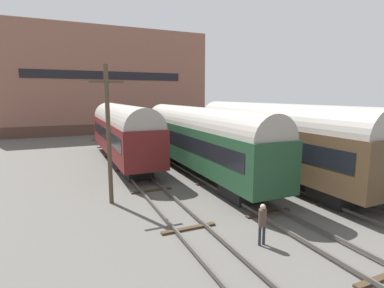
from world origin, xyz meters
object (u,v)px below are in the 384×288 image
Objects in this scene: train_car_maroon at (122,130)px; utility_pole at (109,133)px; train_car_brown at (271,136)px; bench at (344,165)px; person_worker at (262,221)px; train_car_green at (199,137)px.

train_car_maroon is 10.62m from utility_pole.
utility_pole is at bearing -176.93° from train_car_brown.
bench is 10.11m from person_worker.
utility_pole is (-7.08, -3.50, 1.03)m from train_car_green.
bench is (2.59, -4.06, -1.50)m from train_car_brown.
person_worker is (2.15, -17.62, -1.91)m from train_car_maroon.
train_car_brown is 11.56m from utility_pole.
utility_pole is at bearing -104.54° from train_car_maroon.
train_car_green is 10.40× the size of person_worker.
train_car_green is (-4.43, 2.88, -0.14)m from train_car_brown.
train_car_green is 12.87× the size of bench.
train_car_green is 1.08× the size of train_car_maroon.
train_car_brown is 10.64m from person_worker.
person_worker is (-6.71, -8.00, -2.04)m from train_car_brown.
train_car_brown is at bearing 122.53° from bench.
person_worker is (-9.29, -3.95, -0.54)m from bench.
train_car_maroon is at bearing 123.32° from train_car_green.
utility_pole is (-2.65, -10.23, 1.03)m from train_car_maroon.
train_car_brown reaches higher than train_car_green.
train_car_brown reaches higher than person_worker.
train_car_maroon is 2.19× the size of utility_pole.
train_car_brown is 9.99× the size of person_worker.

